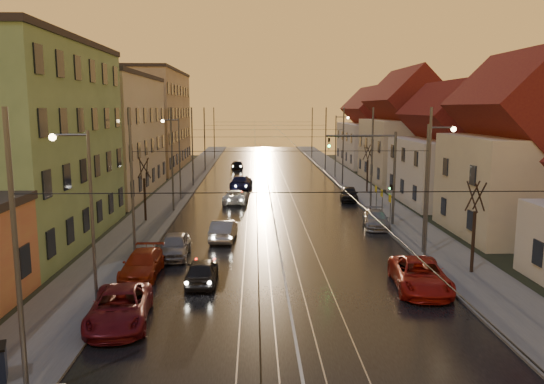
{
  "coord_description": "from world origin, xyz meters",
  "views": [
    {
      "loc": [
        -1.55,
        -21.36,
        8.97
      ],
      "look_at": [
        -0.27,
        17.31,
        2.8
      ],
      "focal_mm": 35.0,
      "sensor_mm": 36.0,
      "label": 1
    }
  ],
  "objects": [
    {
      "name": "ground",
      "position": [
        0.0,
        0.0,
        0.0
      ],
      "size": [
        160.0,
        160.0,
        0.0
      ],
      "primitive_type": "plane",
      "color": "black",
      "rests_on": "ground"
    },
    {
      "name": "road",
      "position": [
        0.0,
        40.0,
        0.02
      ],
      "size": [
        16.0,
        120.0,
        0.04
      ],
      "primitive_type": "cube",
      "color": "black",
      "rests_on": "ground"
    },
    {
      "name": "sidewalk_left",
      "position": [
        -10.0,
        40.0,
        0.07
      ],
      "size": [
        4.0,
        120.0,
        0.15
      ],
      "primitive_type": "cube",
      "color": "#4C4C4C",
      "rests_on": "ground"
    },
    {
      "name": "sidewalk_right",
      "position": [
        10.0,
        40.0,
        0.07
      ],
      "size": [
        4.0,
        120.0,
        0.15
      ],
      "primitive_type": "cube",
      "color": "#4C4C4C",
      "rests_on": "ground"
    },
    {
      "name": "tram_rail_0",
      "position": [
        -2.2,
        40.0,
        0.06
      ],
      "size": [
        0.06,
        120.0,
        0.03
      ],
      "primitive_type": "cube",
      "color": "gray",
      "rests_on": "road"
    },
    {
      "name": "tram_rail_1",
      "position": [
        -0.77,
        40.0,
        0.06
      ],
      "size": [
        0.06,
        120.0,
        0.03
      ],
      "primitive_type": "cube",
      "color": "gray",
      "rests_on": "road"
    },
    {
      "name": "tram_rail_2",
      "position": [
        0.77,
        40.0,
        0.06
      ],
      "size": [
        0.06,
        120.0,
        0.03
      ],
      "primitive_type": "cube",
      "color": "gray",
      "rests_on": "road"
    },
    {
      "name": "tram_rail_3",
      "position": [
        2.2,
        40.0,
        0.06
      ],
      "size": [
        0.06,
        120.0,
        0.03
      ],
      "primitive_type": "cube",
      "color": "gray",
      "rests_on": "road"
    },
    {
      "name": "apartment_left_1",
      "position": [
        -17.5,
        14.0,
        6.5
      ],
      "size": [
        10.0,
        18.0,
        13.0
      ],
      "primitive_type": "cube",
      "color": "#6A8E5A",
      "rests_on": "ground"
    },
    {
      "name": "apartment_left_2",
      "position": [
        -17.5,
        34.0,
        6.0
      ],
      "size": [
        10.0,
        20.0,
        12.0
      ],
      "primitive_type": "cube",
      "color": "#BBB491",
      "rests_on": "ground"
    },
    {
      "name": "apartment_left_3",
      "position": [
        -17.5,
        58.0,
        7.0
      ],
      "size": [
        10.0,
        24.0,
        14.0
      ],
      "primitive_type": "cube",
      "color": "#9A8263",
      "rests_on": "ground"
    },
    {
      "name": "house_right_1",
      "position": [
        17.0,
        15.0,
        5.45
      ],
      "size": [
        8.67,
        10.2,
        10.8
      ],
      "color": "beige",
      "rests_on": "ground"
    },
    {
      "name": "house_right_2",
      "position": [
        17.0,
        28.0,
        4.64
      ],
      "size": [
        9.18,
        12.24,
        9.2
      ],
      "color": "silver",
      "rests_on": "ground"
    },
    {
      "name": "house_right_3",
      "position": [
        17.0,
        43.0,
        5.8
      ],
      "size": [
        9.18,
        14.28,
        11.5
      ],
      "color": "beige",
      "rests_on": "ground"
    },
    {
      "name": "house_right_4",
      "position": [
        17.0,
        61.0,
        5.05
      ],
      "size": [
        9.18,
        16.32,
        10.0
      ],
      "color": "silver",
      "rests_on": "ground"
    },
    {
      "name": "catenary_pole_l_0",
      "position": [
        -8.6,
        -6.0,
        4.5
      ],
      "size": [
        0.16,
        0.16,
        9.0
      ],
      "primitive_type": "cylinder",
      "color": "#595B60",
      "rests_on": "ground"
    },
    {
      "name": "catenary_pole_l_1",
      "position": [
        -8.6,
        9.0,
        4.5
      ],
      "size": [
        0.16,
        0.16,
        9.0
      ],
      "primitive_type": "cylinder",
      "color": "#595B60",
      "rests_on": "ground"
    },
    {
      "name": "catenary_pole_r_1",
      "position": [
        8.6,
        9.0,
        4.5
      ],
      "size": [
        0.16,
        0.16,
        9.0
      ],
      "primitive_type": "cylinder",
      "color": "#595B60",
      "rests_on": "ground"
    },
    {
      "name": "catenary_pole_l_2",
      "position": [
        -8.6,
        24.0,
        4.5
      ],
      "size": [
        0.16,
        0.16,
        9.0
      ],
      "primitive_type": "cylinder",
      "color": "#595B60",
      "rests_on": "ground"
    },
    {
      "name": "catenary_pole_r_2",
      "position": [
        8.6,
        24.0,
        4.5
      ],
      "size": [
        0.16,
        0.16,
        9.0
      ],
      "primitive_type": "cylinder",
      "color": "#595B60",
      "rests_on": "ground"
    },
    {
      "name": "catenary_pole_l_3",
      "position": [
        -8.6,
        39.0,
        4.5
      ],
      "size": [
        0.16,
        0.16,
        9.0
      ],
      "primitive_type": "cylinder",
      "color": "#595B60",
      "rests_on": "ground"
    },
    {
      "name": "catenary_pole_r_3",
      "position": [
        8.6,
        39.0,
        4.5
      ],
      "size": [
        0.16,
        0.16,
        9.0
      ],
      "primitive_type": "cylinder",
      "color": "#595B60",
      "rests_on": "ground"
    },
    {
      "name": "catenary_pole_l_4",
      "position": [
        -8.6,
        54.0,
        4.5
      ],
      "size": [
        0.16,
        0.16,
        9.0
      ],
      "primitive_type": "cylinder",
      "color": "#595B60",
      "rests_on": "ground"
    },
    {
      "name": "catenary_pole_r_4",
      "position": [
        8.6,
        54.0,
        4.5
      ],
      "size": [
        0.16,
        0.16,
        9.0
      ],
      "primitive_type": "cylinder",
      "color": "#595B60",
      "rests_on": "ground"
    },
    {
      "name": "catenary_pole_l_5",
      "position": [
        -8.6,
        72.0,
        4.5
      ],
      "size": [
        0.16,
        0.16,
        9.0
      ],
      "primitive_type": "cylinder",
      "color": "#595B60",
      "rests_on": "ground"
    },
    {
      "name": "catenary_pole_r_5",
      "position": [
        8.6,
        72.0,
        4.5
      ],
      "size": [
        0.16,
        0.16,
        9.0
      ],
      "primitive_type": "cylinder",
      "color": "#595B60",
      "rests_on": "ground"
    },
    {
      "name": "street_lamp_0",
      "position": [
        -9.1,
        2.0,
        4.89
      ],
      "size": [
        1.75,
        0.32,
        8.0
      ],
      "color": "#595B60",
      "rests_on": "ground"
    },
    {
      "name": "street_lamp_1",
      "position": [
        9.1,
        10.0,
        4.89
      ],
      "size": [
        1.75,
        0.32,
        8.0
      ],
      "color": "#595B60",
      "rests_on": "ground"
    },
    {
      "name": "street_lamp_2",
      "position": [
        -9.1,
        30.0,
        4.89
      ],
      "size": [
        1.75,
        0.32,
        8.0
      ],
      "color": "#595B60",
      "rests_on": "ground"
    },
    {
      "name": "street_lamp_3",
      "position": [
        9.1,
        46.0,
        4.89
      ],
      "size": [
        1.75,
        0.32,
        8.0
      ],
      "color": "#595B60",
      "rests_on": "ground"
    },
    {
      "name": "traffic_light_mast",
      "position": [
        7.99,
        18.0,
        4.6
      ],
      "size": [
        5.3,
        0.32,
        7.2
      ],
      "color": "#595B60",
      "rests_on": "ground"
    },
    {
      "name": "bare_tree_0",
      "position": [
        -10.2,
        20.0,
        2.49
      ],
      "size": [
        1.09,
        1.09,
        5.11
      ],
      "color": "black",
      "rests_on": "ground"
    },
    {
      "name": "bare_tree_1",
      "position": [
        10.2,
        6.0,
        2.49
      ],
      "size": [
        1.09,
        1.09,
        5.11
      ],
      "color": "black",
      "rests_on": "ground"
    },
    {
      "name": "bare_tree_2",
      "position": [
        10.4,
        34.0,
        2.49
      ],
      "size": [
        1.09,
        1.09,
        5.11
      ],
      "color": "black",
      "rests_on": "ground"
    },
    {
      "name": "driving_car_0",
      "position": [
        -4.29,
        4.97,
        0.67
      ],
      "size": [
        1.64,
        3.95,
        1.34
      ],
      "primitive_type": "imported",
      "rotation": [
        0.0,
        0.0,
        3.16
      ],
      "color": "black",
      "rests_on": "ground"
    },
    {
      "name": "driving_car_1",
      "position": [
        -3.69,
        14.02,
        0.71
      ],
      "size": [
        1.83,
        4.4,
        1.41
      ],
      "primitive_type": "imported",
      "rotation": [
        0.0,
        0.0,
        3.06
      ],
      "color": "gray",
      "rests_on": "ground"
    },
    {
      "name": "driving_car_2",
      "position": [
        -3.34,
        28.19,
        0.64
      ],
      "size": [
        2.49,
        4.77,
        1.28
      ],
      "primitive_type": "imported",
      "rotation": [
        0.0,
        0.0,
        3.06
      ],
      "color": "silver",
      "rests_on": "ground"
    },
    {
      "name": "driving_car_3",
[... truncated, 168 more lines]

